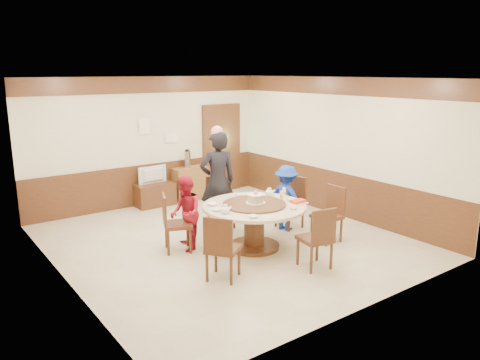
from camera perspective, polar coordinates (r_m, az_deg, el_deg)
room at (r=8.00m, az=-1.74°, el=-0.12°), size 6.00×6.04×2.84m
banquet_table at (r=7.82m, az=1.74°, el=-4.59°), size 1.72×1.72×0.78m
chair_0 at (r=8.97m, az=6.15°, el=-3.84°), size 0.46×0.45×0.97m
chair_1 at (r=8.93m, az=-2.38°, el=-3.85°), size 0.48×0.48×0.97m
chair_2 at (r=7.83m, az=-7.73°, el=-6.44°), size 0.58×0.57×0.97m
chair_3 at (r=6.76m, az=-2.13°, el=-9.60°), size 0.62×0.62×0.97m
chair_4 at (r=7.21m, az=9.18°, el=-8.25°), size 0.51×0.52×0.97m
chair_5 at (r=8.34m, az=10.61°, el=-5.32°), size 0.46×0.45×0.97m
person_standing at (r=8.61m, az=-2.75°, el=-0.16°), size 0.77×0.60×1.87m
person_red at (r=7.77m, az=-6.65°, el=-4.05°), size 0.65×0.73×1.26m
person_blue at (r=8.74m, az=5.68°, el=-2.17°), size 0.65×0.89×1.23m
birthday_cake at (r=7.76m, az=1.91°, el=-2.25°), size 0.33×0.33×0.22m
teapot_left at (r=7.29m, az=-1.84°, el=-3.65°), size 0.17×0.15×0.13m
teapot_right at (r=8.30m, az=3.60°, el=-1.56°), size 0.17×0.15×0.13m
bowl_0 at (r=7.74m, az=-3.38°, el=-2.97°), size 0.16×0.16×0.04m
bowl_1 at (r=7.57m, az=6.51°, el=-3.40°), size 0.13×0.13×0.04m
bowl_2 at (r=7.09m, az=1.57°, el=-4.48°), size 0.14×0.14×0.04m
bowl_3 at (r=8.05m, az=6.20°, el=-2.37°), size 0.14×0.14×0.04m
bowl_4 at (r=7.44m, az=-2.78°, el=-3.62°), size 0.16×0.16×0.04m
bowl_5 at (r=8.29m, az=-0.15°, el=-1.84°), size 0.13×0.13×0.04m
saucer_near at (r=7.12m, az=3.37°, el=-4.53°), size 0.18×0.18×0.01m
saucer_far at (r=8.40m, az=2.08°, el=-1.75°), size 0.18×0.18×0.01m
shrimp_platter at (r=7.89m, az=7.08°, el=-2.67°), size 0.30×0.20×0.06m
bottle_0 at (r=8.01m, az=5.10°, el=-1.99°), size 0.06×0.06×0.16m
bottle_1 at (r=8.25m, az=5.39°, el=-1.55°), size 0.06×0.06×0.16m
tv_stand at (r=10.50m, az=-10.34°, el=-1.77°), size 0.85×0.45×0.50m
television at (r=10.39m, az=-10.44°, el=0.59°), size 0.67×0.12×0.38m
side_cabinet at (r=10.90m, az=-6.12°, el=-0.38°), size 0.80×0.40×0.75m
thermos at (r=10.76m, az=-6.42°, el=2.51°), size 0.15×0.15×0.38m
notice_left at (r=10.37m, az=-11.57°, el=6.45°), size 0.25×0.00×0.35m
notice_right at (r=10.69m, az=-8.33°, el=5.15°), size 0.30×0.00×0.22m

